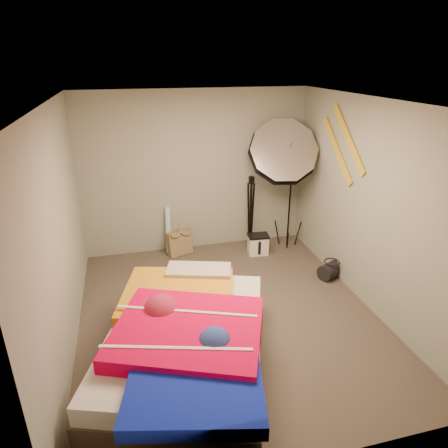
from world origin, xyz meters
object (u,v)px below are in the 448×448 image
object	(u,v)px
duffel_bag	(331,270)
bed	(187,341)
camera_tripod	(251,208)
camera_case	(258,245)
photo_umbrella	(283,153)
tote_bag	(180,243)
wrapping_roll	(168,230)

from	to	relation	value
duffel_bag	bed	xyz separation A→B (m)	(-2.27, -1.26, 0.20)
bed	camera_tripod	xyz separation A→B (m)	(1.43, 2.43, 0.39)
camera_case	camera_tripod	bearing A→B (deg)	113.62
bed	photo_umbrella	size ratio (longest dim) A/B	1.19
tote_bag	bed	bearing A→B (deg)	-116.08
camera_tripod	photo_umbrella	bearing A→B (deg)	-14.50
tote_bag	camera_case	distance (m)	1.24
tote_bag	photo_umbrella	distance (m)	2.11
bed	photo_umbrella	distance (m)	3.24
duffel_bag	camera_tripod	bearing A→B (deg)	99.08
bed	camera_case	bearing A→B (deg)	55.87
wrapping_roll	duffel_bag	world-z (taller)	wrapping_roll
camera_tripod	tote_bag	bearing A→B (deg)	176.21
duffel_bag	photo_umbrella	bearing A→B (deg)	84.11
wrapping_roll	duffel_bag	size ratio (longest dim) A/B	2.03
photo_umbrella	duffel_bag	bearing A→B (deg)	-69.37
photo_umbrella	tote_bag	bearing A→B (deg)	173.17
wrapping_roll	camera_case	xyz separation A→B (m)	(1.36, -0.42, -0.22)
duffel_bag	bed	bearing A→B (deg)	-177.51
wrapping_roll	duffel_bag	xyz separation A→B (m)	(2.13, -1.38, -0.26)
photo_umbrella	camera_tripod	bearing A→B (deg)	165.50
duffel_bag	camera_tripod	distance (m)	1.55
camera_case	duffel_bag	xyz separation A→B (m)	(0.77, -0.96, -0.04)
bed	camera_tripod	size ratio (longest dim) A/B	2.13
camera_case	bed	world-z (taller)	bed
duffel_bag	camera_tripod	size ratio (longest dim) A/B	0.30
camera_case	camera_tripod	world-z (taller)	camera_tripod
tote_bag	camera_tripod	world-z (taller)	camera_tripod
camera_case	photo_umbrella	bearing A→B (deg)	21.29
camera_case	bed	size ratio (longest dim) A/B	0.12
bed	photo_umbrella	xyz separation A→B (m)	(1.87, 2.31, 1.26)
bed	photo_umbrella	world-z (taller)	photo_umbrella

